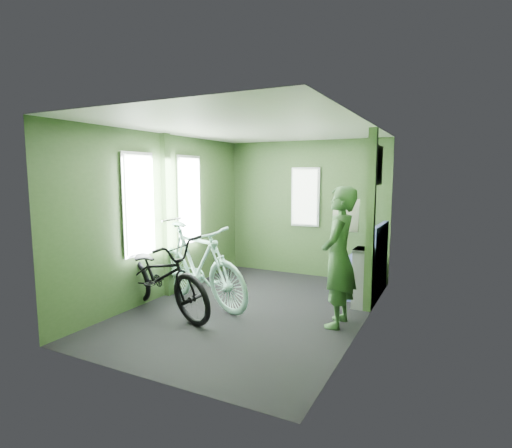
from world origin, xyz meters
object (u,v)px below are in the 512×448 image
Objects in this scene: bicycle_mint at (199,305)px; waste_box at (363,278)px; passenger at (339,257)px; bench_seat at (364,273)px; bicycle_black at (162,313)px.

waste_box is (1.96, 0.93, 0.39)m from bicycle_mint.
passenger is 1.55× the size of bench_seat.
bicycle_black is 2.31m from passenger.
bicycle_mint reaches higher than bicycle_black.
bicycle_black is 2.91m from bench_seat.
bench_seat is (-0.11, 0.61, -0.09)m from waste_box.
bicycle_black is 1.83× the size of bench_seat.
waste_box is at bearing 169.71° from passenger.
passenger is (2.08, 0.61, 0.81)m from bicycle_black.
bicycle_mint is at bearing -86.46° from passenger.
bicycle_black is 1.01× the size of bicycle_mint.
waste_box is 0.76× the size of bench_seat.
bench_seat is at bearing -28.78° from bicycle_black.
bench_seat is at bearing 178.28° from passenger.
passenger is at bearing -99.16° from waste_box.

